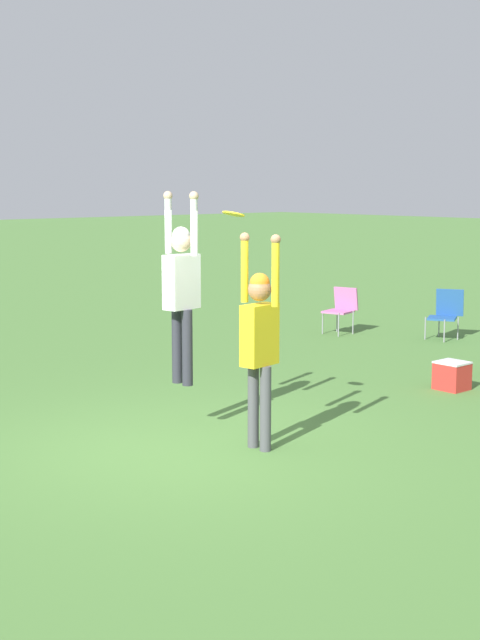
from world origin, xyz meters
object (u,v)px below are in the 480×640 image
(person_defending, at_px, (260,335))
(camping_chair_5, at_px, (342,306))
(person_jumping, at_px, (182,283))
(frisbee, at_px, (233,214))
(camping_chair_0, at_px, (446,311))
(cooler_box, at_px, (452,375))

(person_defending, distance_m, camping_chair_5, 7.67)
(person_jumping, xyz_separation_m, camping_chair_5, (-3.31, 6.38, -1.18))
(frisbee, bearing_deg, camping_chair_5, 122.59)
(camping_chair_0, xyz_separation_m, cooler_box, (2.48, -3.32, -0.32))
(person_defending, height_order, cooler_box, person_defending)
(person_jumping, height_order, person_defending, person_jumping)
(camping_chair_0, bearing_deg, person_jumping, 72.91)
(person_jumping, distance_m, camping_chair_0, 7.61)
(camping_chair_0, relative_size, camping_chair_5, 1.04)
(camping_chair_0, bearing_deg, camping_chair_5, 0.23)
(person_defending, distance_m, cooler_box, 4.01)
(frisbee, relative_size, cooler_box, 0.60)
(camping_chair_0, bearing_deg, cooler_box, 97.01)
(camping_chair_0, xyz_separation_m, camping_chair_5, (-1.66, -0.96, 0.00))
(person_defending, bearing_deg, camping_chair_0, -166.93)
(camping_chair_5, relative_size, cooler_box, 2.15)
(frisbee, distance_m, camping_chair_0, 7.72)
(person_jumping, height_order, frisbee, person_jumping)
(camping_chair_0, distance_m, cooler_box, 4.15)
(camping_chair_5, bearing_deg, person_defending, 110.59)
(person_jumping, xyz_separation_m, camping_chair_0, (-1.65, 7.34, -1.18))
(person_defending, height_order, camping_chair_0, person_defending)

